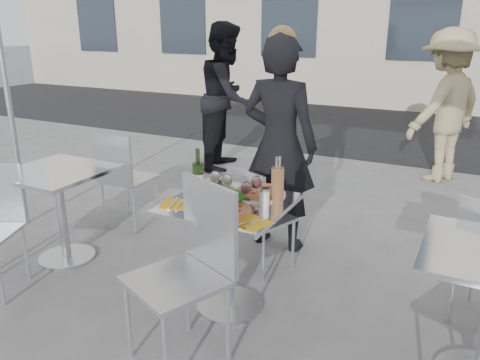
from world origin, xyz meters
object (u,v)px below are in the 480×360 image
at_px(carafe, 278,183).
at_px(pedestrian_b, 445,107).
at_px(pedestrian_a, 227,97).
at_px(side_chair_lfar, 122,172).
at_px(wineglass_white_b, 227,181).
at_px(wineglass_red_a, 246,189).
at_px(salad_plate, 233,198).
at_px(woman_diner, 279,145).
at_px(napkin_right, 252,222).
at_px(pizza_near, 226,210).
at_px(wineglass_red_b, 256,183).
at_px(chair_far, 256,212).
at_px(pizza_far, 259,192).
at_px(sugar_shaker, 264,197).
at_px(wineglass_white_a, 215,178).
at_px(side_table_left, 60,196).
at_px(main_table, 229,233).
at_px(wine_bottle, 198,175).
at_px(napkin_left, 176,204).
at_px(chair_near, 192,259).

bearing_deg(carafe, pedestrian_b, 78.92).
bearing_deg(pedestrian_a, carafe, -159.34).
xyz_separation_m(side_chair_lfar, wineglass_white_b, (1.44, -0.64, 0.32)).
xyz_separation_m(wineglass_white_b, wineglass_red_a, (0.17, -0.07, 0.00)).
xyz_separation_m(salad_plate, carafe, (0.23, 0.15, 0.08)).
xyz_separation_m(pedestrian_b, wineglass_red_a, (-0.82, -3.61, -0.03)).
xyz_separation_m(woman_diner, napkin_right, (0.37, -1.26, -0.12)).
height_order(pedestrian_b, wineglass_red_a, pedestrian_b).
height_order(pedestrian_b, pizza_near, pedestrian_b).
bearing_deg(wineglass_red_b, chair_far, 115.27).
height_order(pizza_near, pizza_far, pizza_far).
bearing_deg(pedestrian_a, woman_diner, -154.59).
distance_m(sugar_shaker, wineglass_white_a, 0.37).
distance_m(side_table_left, side_chair_lfar, 0.70).
bearing_deg(wineglass_white_a, carafe, 8.44).
distance_m(side_chair_lfar, sugar_shaker, 1.84).
relative_size(main_table, chair_far, 0.91).
bearing_deg(wine_bottle, woman_diner, 79.79).
relative_size(chair_far, napkin_right, 3.58).
relative_size(pedestrian_b, napkin_left, 7.91).
xyz_separation_m(pizza_far, wineglass_red_a, (0.01, -0.22, 0.09)).
bearing_deg(woman_diner, pedestrian_a, -49.17).
bearing_deg(main_table, wineglass_white_b, 126.13).
bearing_deg(napkin_right, pedestrian_b, 99.38).
bearing_deg(napkin_right, pizza_near, 177.65).
bearing_deg(wineglass_white_a, pizza_near, -48.11).
bearing_deg(chair_near, chair_far, 118.43).
distance_m(pizza_far, wineglass_white_b, 0.24).
height_order(pizza_near, napkin_right, pizza_near).
distance_m(chair_far, sugar_shaker, 0.62).
bearing_deg(pedestrian_b, pizza_far, 15.60).
relative_size(main_table, sugar_shaker, 7.01).
height_order(pedestrian_a, napkin_right, pedestrian_a).
relative_size(pedestrian_a, napkin_right, 8.09).
distance_m(side_table_left, chair_near, 1.62).
distance_m(side_table_left, napkin_left, 1.26).
height_order(salad_plate, sugar_shaker, sugar_shaker).
xyz_separation_m(napkin_left, napkin_right, (0.54, -0.05, 0.00)).
xyz_separation_m(side_chair_lfar, wineglass_red_b, (1.62, -0.58, 0.32)).
xyz_separation_m(wineglass_white_b, napkin_left, (-0.22, -0.25, -0.11)).
xyz_separation_m(salad_plate, sugar_shaker, (0.18, 0.06, 0.02)).
bearing_deg(chair_near, napkin_left, 157.25).
bearing_deg(woman_diner, side_table_left, 38.16).
relative_size(side_chair_lfar, carafe, 3.13).
height_order(pizza_far, wineglass_red_b, wineglass_red_b).
height_order(chair_far, side_chair_lfar, side_chair_lfar).
bearing_deg(sugar_shaker, pizza_far, 123.87).
bearing_deg(wine_bottle, wineglass_white_a, 6.84).
relative_size(salad_plate, wineglass_white_b, 1.40).
relative_size(wineglass_white_a, wineglass_red_a, 1.00).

